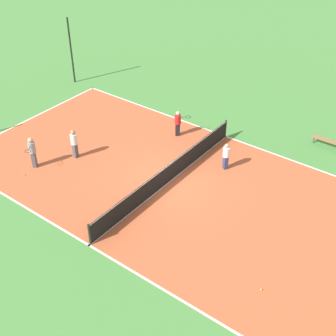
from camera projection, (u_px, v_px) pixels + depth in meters
name	position (u px, v px, depth m)	size (l,w,h in m)	color
ground_plane	(168.00, 183.00, 23.46)	(80.00, 80.00, 0.00)	#47843D
court_surface	(168.00, 182.00, 23.45)	(11.25, 21.56, 0.02)	#B75633
tennis_net	(168.00, 173.00, 23.12)	(11.05, 0.10, 1.10)	black
bench	(329.00, 141.00, 25.94)	(0.36, 1.97, 0.45)	olive
player_coach_red	(178.00, 122.00, 26.70)	(0.86, 0.92, 1.54)	black
player_baseline_gray	(32.00, 150.00, 24.00)	(0.96, 0.80, 1.76)	#4C4C51
player_far_white	(74.00, 142.00, 24.79)	(0.40, 0.40, 1.66)	#4C4C51
player_near_white	(226.00, 155.00, 23.97)	(0.50, 0.50, 1.50)	navy
tennis_ball_right_alley	(24.00, 174.00, 23.95)	(0.07, 0.07, 0.07)	#CCE033
tennis_ball_near_net	(261.00, 290.00, 17.81)	(0.07, 0.07, 0.07)	#CCE033
tennis_ball_left_sideline	(102.00, 233.00, 20.38)	(0.07, 0.07, 0.07)	#CCE033
fence_post_back_right	(71.00, 51.00, 31.95)	(0.12, 0.12, 4.58)	black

